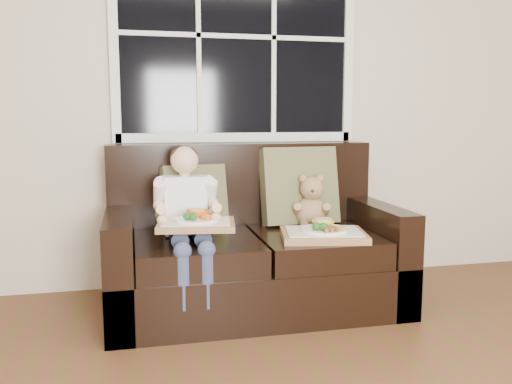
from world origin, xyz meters
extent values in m
cube|color=beige|center=(0.00, 2.50, 1.35)|extent=(4.50, 0.02, 2.70)
cube|color=black|center=(-0.16, 2.48, 1.65)|extent=(1.50, 0.02, 1.25)
cube|color=white|center=(-0.16, 2.47, 0.99)|extent=(1.58, 0.04, 0.06)
cube|color=white|center=(-0.94, 2.47, 1.65)|extent=(0.06, 0.04, 1.37)
cube|color=white|center=(0.62, 2.47, 1.65)|extent=(0.06, 0.04, 1.37)
cube|color=white|center=(-0.16, 2.47, 1.65)|extent=(1.50, 0.03, 0.03)
cube|color=black|center=(-0.16, 1.95, 0.15)|extent=(1.70, 0.90, 0.30)
cube|color=black|center=(-0.93, 1.95, 0.30)|extent=(0.15, 0.90, 0.60)
cube|color=black|center=(0.62, 1.95, 0.30)|extent=(0.15, 0.90, 0.60)
cube|color=black|center=(-0.16, 2.33, 0.63)|extent=(1.70, 0.18, 0.66)
cube|color=black|center=(-0.51, 1.87, 0.38)|extent=(0.68, 0.72, 0.15)
cube|color=black|center=(0.19, 1.87, 0.38)|extent=(0.68, 0.72, 0.15)
cube|color=brown|center=(-0.48, 2.17, 0.64)|extent=(0.41, 0.24, 0.40)
cube|color=brown|center=(0.18, 2.17, 0.69)|extent=(0.50, 0.25, 0.50)
cube|color=white|center=(-0.56, 2.00, 0.63)|extent=(0.24, 0.15, 0.33)
sphere|color=#E4B48B|center=(-0.56, 1.99, 0.89)|extent=(0.16, 0.16, 0.16)
ellipsoid|color=#322110|center=(-0.56, 2.00, 0.91)|extent=(0.16, 0.16, 0.11)
cylinder|color=#333B59|center=(-0.62, 1.81, 0.49)|extent=(0.09, 0.30, 0.09)
cylinder|color=#333B59|center=(-0.50, 1.81, 0.49)|extent=(0.09, 0.30, 0.09)
cylinder|color=#333B59|center=(-0.62, 1.54, 0.31)|extent=(0.08, 0.08, 0.28)
cylinder|color=#333B59|center=(-0.50, 1.54, 0.31)|extent=(0.08, 0.08, 0.28)
cylinder|color=#E4B48B|center=(-0.70, 1.89, 0.66)|extent=(0.06, 0.30, 0.23)
cylinder|color=#E4B48B|center=(-0.41, 1.89, 0.66)|extent=(0.06, 0.30, 0.23)
ellipsoid|color=#9D7353|center=(0.23, 2.06, 0.54)|extent=(0.23, 0.21, 0.20)
sphere|color=#9D7353|center=(0.23, 2.05, 0.69)|extent=(0.17, 0.17, 0.14)
sphere|color=#9D7353|center=(0.18, 2.05, 0.75)|extent=(0.05, 0.05, 0.05)
sphere|color=#9D7353|center=(0.28, 2.05, 0.75)|extent=(0.05, 0.05, 0.05)
sphere|color=#9D7353|center=(0.23, 1.99, 0.68)|extent=(0.06, 0.06, 0.06)
sphere|color=#311E16|center=(0.23, 1.97, 0.69)|extent=(0.02, 0.02, 0.02)
cylinder|color=#9D7353|center=(0.18, 1.95, 0.48)|extent=(0.08, 0.12, 0.06)
cylinder|color=#9D7353|center=(0.27, 1.95, 0.48)|extent=(0.08, 0.12, 0.06)
cube|color=olive|center=(-0.53, 1.73, 0.56)|extent=(0.45, 0.37, 0.03)
cube|color=beige|center=(-0.53, 1.73, 0.58)|extent=(0.39, 0.31, 0.01)
cylinder|color=white|center=(-0.53, 1.72, 0.59)|extent=(0.23, 0.23, 0.01)
imported|color=#EC5613|center=(-0.52, 1.76, 0.62)|extent=(0.14, 0.14, 0.04)
cylinder|color=tan|center=(-0.52, 1.76, 0.62)|extent=(0.09, 0.09, 0.02)
ellipsoid|color=#1C5B1E|center=(-0.58, 1.68, 0.62)|extent=(0.04, 0.04, 0.04)
ellipsoid|color=#1C5B1E|center=(-0.55, 1.66, 0.62)|extent=(0.04, 0.04, 0.04)
cylinder|color=orange|center=(-0.48, 1.67, 0.61)|extent=(0.04, 0.06, 0.02)
cube|color=olive|center=(0.19, 1.73, 0.47)|extent=(0.53, 0.44, 0.04)
cube|color=beige|center=(0.19, 1.73, 0.49)|extent=(0.46, 0.38, 0.01)
cylinder|color=white|center=(0.19, 1.72, 0.50)|extent=(0.27, 0.27, 0.02)
imported|color=#FFF721|center=(0.20, 1.77, 0.53)|extent=(0.15, 0.15, 0.03)
cylinder|color=tan|center=(0.20, 1.77, 0.54)|extent=(0.10, 0.10, 0.02)
ellipsoid|color=#1C5B1E|center=(0.13, 1.67, 0.53)|extent=(0.05, 0.05, 0.04)
ellipsoid|color=#1C5B1E|center=(0.16, 1.65, 0.53)|extent=(0.05, 0.05, 0.04)
cylinder|color=orange|center=(0.24, 1.67, 0.52)|extent=(0.05, 0.07, 0.02)
cylinder|color=brown|center=(0.19, 1.64, 0.52)|extent=(0.03, 0.10, 0.02)
camera|label=1|loc=(-0.85, -1.10, 1.14)|focal=38.00mm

